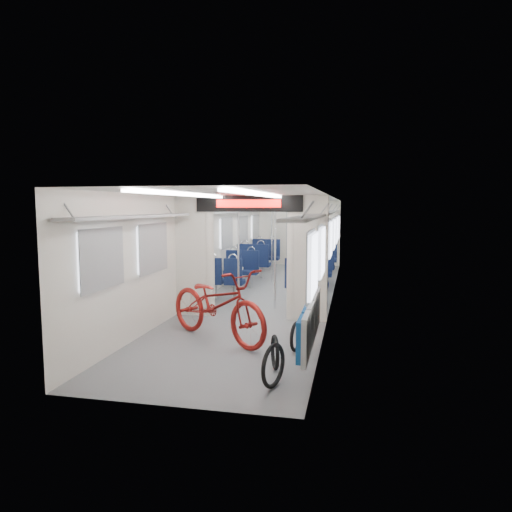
{
  "coord_description": "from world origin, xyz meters",
  "views": [
    {
      "loc": [
        1.88,
        -10.31,
        2.09
      ],
      "look_at": [
        -0.04,
        -1.27,
        1.09
      ],
      "focal_mm": 32.0,
      "sensor_mm": 36.0,
      "label": 1
    }
  ],
  "objects_px": {
    "seat_bay_near_right": "(311,273)",
    "seat_bay_far_left": "(260,256)",
    "flip_bench": "(310,321)",
    "stanchion_far_right": "(291,242)",
    "stanchion_near_left": "(238,253)",
    "stanchion_near_right": "(275,253)",
    "seat_bay_far_right": "(320,258)",
    "bike_hoop_c": "(296,338)",
    "seat_bay_near_left": "(233,271)",
    "bike_hoop_a": "(273,368)",
    "bike_hoop_b": "(275,354)",
    "stanchion_far_left": "(272,241)",
    "bicycle": "(217,304)"
  },
  "relations": [
    {
      "from": "bike_hoop_b",
      "to": "flip_bench",
      "type": "bearing_deg",
      "value": 36.43
    },
    {
      "from": "bike_hoop_c",
      "to": "seat_bay_near_right",
      "type": "distance_m",
      "value": 4.23
    },
    {
      "from": "bike_hoop_c",
      "to": "seat_bay_near_left",
      "type": "xyz_separation_m",
      "value": [
        -2.04,
        4.2,
        0.33
      ]
    },
    {
      "from": "seat_bay_near_left",
      "to": "stanchion_near_right",
      "type": "height_order",
      "value": "stanchion_near_right"
    },
    {
      "from": "bike_hoop_b",
      "to": "stanchion_far_left",
      "type": "height_order",
      "value": "stanchion_far_left"
    },
    {
      "from": "bike_hoop_b",
      "to": "bike_hoop_c",
      "type": "height_order",
      "value": "bike_hoop_b"
    },
    {
      "from": "seat_bay_far_left",
      "to": "stanchion_far_left",
      "type": "height_order",
      "value": "stanchion_far_left"
    },
    {
      "from": "bike_hoop_c",
      "to": "seat_bay_near_right",
      "type": "bearing_deg",
      "value": 92.32
    },
    {
      "from": "stanchion_far_right",
      "to": "stanchion_far_left",
      "type": "bearing_deg",
      "value": 160.54
    },
    {
      "from": "bicycle",
      "to": "bike_hoop_c",
      "type": "relative_size",
      "value": 4.98
    },
    {
      "from": "bicycle",
      "to": "stanchion_near_left",
      "type": "bearing_deg",
      "value": 39.7
    },
    {
      "from": "bike_hoop_a",
      "to": "bike_hoop_c",
      "type": "bearing_deg",
      "value": 86.25
    },
    {
      "from": "stanchion_near_right",
      "to": "stanchion_near_left",
      "type": "bearing_deg",
      "value": -176.01
    },
    {
      "from": "seat_bay_near_right",
      "to": "bike_hoop_a",
      "type": "bearing_deg",
      "value": -89.19
    },
    {
      "from": "bike_hoop_c",
      "to": "bike_hoop_a",
      "type": "bearing_deg",
      "value": -93.75
    },
    {
      "from": "stanchion_near_left",
      "to": "stanchion_near_right",
      "type": "relative_size",
      "value": 1.0
    },
    {
      "from": "bike_hoop_b",
      "to": "seat_bay_near_right",
      "type": "height_order",
      "value": "seat_bay_near_right"
    },
    {
      "from": "stanchion_near_right",
      "to": "seat_bay_far_left",
      "type": "bearing_deg",
      "value": 105.04
    },
    {
      "from": "seat_bay_near_left",
      "to": "seat_bay_far_left",
      "type": "xyz_separation_m",
      "value": [
        0.0,
        3.24,
        0.03
      ]
    },
    {
      "from": "bike_hoop_b",
      "to": "seat_bay_far_left",
      "type": "relative_size",
      "value": 0.21
    },
    {
      "from": "bike_hoop_c",
      "to": "stanchion_near_left",
      "type": "bearing_deg",
      "value": 119.89
    },
    {
      "from": "flip_bench",
      "to": "seat_bay_near_right",
      "type": "xyz_separation_m",
      "value": [
        -0.42,
        4.69,
        -0.03
      ]
    },
    {
      "from": "seat_bay_near_left",
      "to": "stanchion_near_right",
      "type": "xyz_separation_m",
      "value": [
        1.28,
        -1.51,
        0.63
      ]
    },
    {
      "from": "bike_hoop_a",
      "to": "stanchion_near_left",
      "type": "xyz_separation_m",
      "value": [
        -1.43,
        4.03,
        0.91
      ]
    },
    {
      "from": "bike_hoop_b",
      "to": "seat_bay_near_right",
      "type": "xyz_separation_m",
      "value": [
        0.0,
        5.0,
        0.35
      ]
    },
    {
      "from": "stanchion_near_left",
      "to": "stanchion_far_right",
      "type": "distance_m",
      "value": 3.12
    },
    {
      "from": "flip_bench",
      "to": "seat_bay_near_right",
      "type": "relative_size",
      "value": 1.02
    },
    {
      "from": "seat_bay_far_right",
      "to": "bike_hoop_c",
      "type": "bearing_deg",
      "value": -88.66
    },
    {
      "from": "seat_bay_near_right",
      "to": "stanchion_far_right",
      "type": "relative_size",
      "value": 0.92
    },
    {
      "from": "flip_bench",
      "to": "stanchion_near_left",
      "type": "distance_m",
      "value": 3.64
    },
    {
      "from": "seat_bay_far_right",
      "to": "stanchion_far_left",
      "type": "xyz_separation_m",
      "value": [
        -1.22,
        -1.39,
        0.59
      ]
    },
    {
      "from": "stanchion_far_right",
      "to": "bicycle",
      "type": "bearing_deg",
      "value": -94.85
    },
    {
      "from": "seat_bay_near_left",
      "to": "stanchion_far_left",
      "type": "height_order",
      "value": "stanchion_far_left"
    },
    {
      "from": "stanchion_far_left",
      "to": "seat_bay_far_right",
      "type": "bearing_deg",
      "value": 48.64
    },
    {
      "from": "stanchion_near_left",
      "to": "bicycle",
      "type": "bearing_deg",
      "value": -84.07
    },
    {
      "from": "bike_hoop_b",
      "to": "seat_bay_far_right",
      "type": "bearing_deg",
      "value": 89.99
    },
    {
      "from": "seat_bay_far_left",
      "to": "stanchion_near_left",
      "type": "bearing_deg",
      "value": -83.81
    },
    {
      "from": "bike_hoop_a",
      "to": "bike_hoop_b",
      "type": "relative_size",
      "value": 1.16
    },
    {
      "from": "seat_bay_near_left",
      "to": "bike_hoop_b",
      "type": "bearing_deg",
      "value": -69.49
    },
    {
      "from": "flip_bench",
      "to": "stanchion_far_right",
      "type": "relative_size",
      "value": 0.94
    },
    {
      "from": "seat_bay_near_left",
      "to": "seat_bay_far_right",
      "type": "distance_m",
      "value": 3.6
    },
    {
      "from": "bike_hoop_c",
      "to": "seat_bay_far_right",
      "type": "xyz_separation_m",
      "value": [
        -0.17,
        7.28,
        0.37
      ]
    },
    {
      "from": "bicycle",
      "to": "stanchion_far_left",
      "type": "xyz_separation_m",
      "value": [
        -0.12,
        5.58,
        0.57
      ]
    },
    {
      "from": "bike_hoop_a",
      "to": "stanchion_far_right",
      "type": "distance_m",
      "value": 7.17
    },
    {
      "from": "bike_hoop_a",
      "to": "stanchion_far_left",
      "type": "bearing_deg",
      "value": 100.15
    },
    {
      "from": "seat_bay_far_left",
      "to": "stanchion_far_right",
      "type": "relative_size",
      "value": 0.94
    },
    {
      "from": "bike_hoop_c",
      "to": "stanchion_far_left",
      "type": "height_order",
      "value": "stanchion_far_left"
    },
    {
      "from": "bike_hoop_a",
      "to": "bike_hoop_b",
      "type": "height_order",
      "value": "bike_hoop_a"
    },
    {
      "from": "seat_bay_near_right",
      "to": "seat_bay_far_left",
      "type": "distance_m",
      "value": 3.74
    },
    {
      "from": "bike_hoop_a",
      "to": "stanchion_far_left",
      "type": "distance_m",
      "value": 7.45
    }
  ]
}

